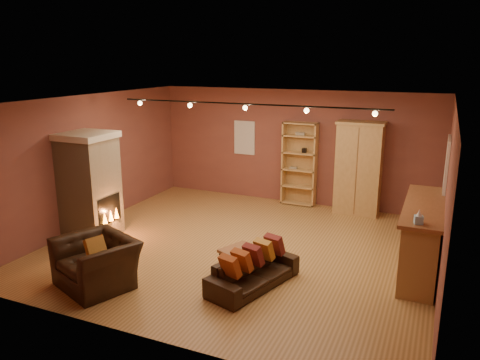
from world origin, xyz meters
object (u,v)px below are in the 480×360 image
at_px(bar_counter, 422,237).
at_px(coffee_table, 242,254).
at_px(armchair, 96,255).
at_px(fireplace, 90,185).
at_px(armoire, 359,168).
at_px(loveseat, 253,266).
at_px(bookcase, 300,163).

relative_size(bar_counter, coffee_table, 3.17).
bearing_deg(bar_counter, armchair, -150.66).
relative_size(fireplace, armoire, 0.98).
height_order(fireplace, loveseat, fireplace).
height_order(bookcase, loveseat, bookcase).
xyz_separation_m(armoire, bar_counter, (1.54, -2.68, -0.48)).
bearing_deg(fireplace, loveseat, -11.27).
height_order(bookcase, armoire, armoire).
xyz_separation_m(armoire, loveseat, (-0.84, -4.34, -0.74)).
bearing_deg(coffee_table, armoire, 74.05).
bearing_deg(loveseat, bookcase, 24.78).
height_order(loveseat, coffee_table, loveseat).
relative_size(armoire, loveseat, 1.25).
relative_size(bookcase, coffee_table, 2.61).
distance_m(fireplace, armoire, 5.90).
distance_m(bookcase, armoire, 1.45).
relative_size(bar_counter, armchair, 1.78).
relative_size(armoire, coffee_table, 2.75).
distance_m(armoire, bar_counter, 3.13).
xyz_separation_m(armoire, armchair, (-3.13, -5.31, -0.56)).
relative_size(bookcase, bar_counter, 0.82).
xyz_separation_m(bookcase, armchair, (-1.69, -5.47, -0.52)).
xyz_separation_m(fireplace, bookcase, (3.26, 3.74, -0.02)).
bearing_deg(coffee_table, loveseat, -42.50).
height_order(fireplace, coffee_table, fireplace).
distance_m(bookcase, bar_counter, 4.14).
bearing_deg(armoire, loveseat, -100.99).
relative_size(fireplace, coffee_table, 2.71).
xyz_separation_m(bookcase, bar_counter, (2.99, -2.84, -0.44)).
distance_m(loveseat, armchair, 2.49).
distance_m(bar_counter, armchair, 5.37).
height_order(armoire, loveseat, armoire).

